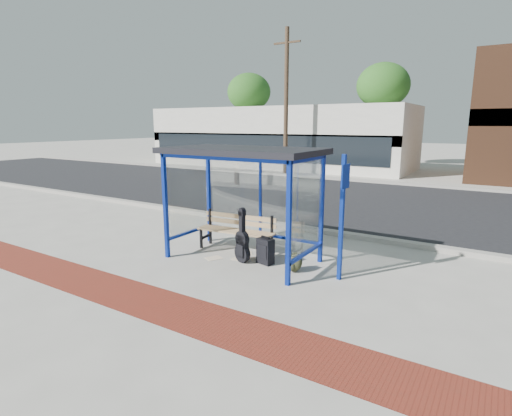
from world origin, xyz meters
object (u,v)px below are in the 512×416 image
Objects in this scene: bench at (237,229)px; guitar_bag at (242,244)px; backpack at (294,263)px; suitcase at (265,251)px.

guitar_bag is at bearing -53.93° from bench.
backpack is at bearing -23.46° from bench.
bench is 1.18m from suitcase.
suitcase reaches higher than backpack.
guitar_bag reaches higher than suitcase.
guitar_bag is at bearing -159.92° from backpack.
suitcase is (0.47, 0.17, -0.13)m from guitar_bag.
backpack is at bearing 22.05° from guitar_bag.
bench is 3.16× the size of suitcase.
suitcase is 1.56× the size of backpack.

